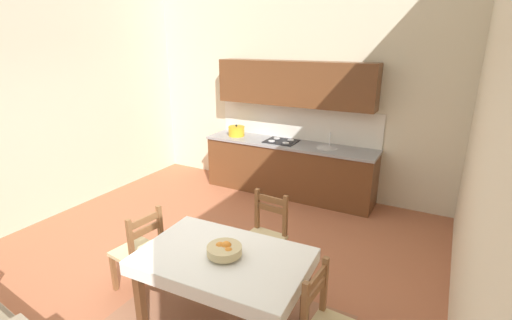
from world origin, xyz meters
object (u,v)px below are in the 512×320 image
kitchen_cabinetry (290,145)px  dining_chair_tv_side (139,252)px  fruit_bowl (224,250)px  dining_table (223,267)px  dining_chair_kitchen_side (264,237)px

kitchen_cabinetry → dining_chair_tv_side: bearing=-95.8°
dining_chair_tv_side → kitchen_cabinetry: bearing=84.2°
dining_chair_tv_side → fruit_bowl: (1.08, -0.05, 0.37)m
dining_table → fruit_bowl: 0.18m
kitchen_cabinetry → dining_chair_tv_side: (-0.31, -3.11, -0.41)m
kitchen_cabinetry → fruit_bowl: (0.77, -3.16, -0.04)m
dining_table → fruit_bowl: fruit_bowl is taller
dining_chair_tv_side → dining_chair_kitchen_side: size_ratio=1.00×
kitchen_cabinetry → dining_chair_tv_side: 3.15m
dining_chair_kitchen_side → dining_table: bearing=-85.8°
dining_table → fruit_bowl: (0.02, -0.01, 0.18)m
kitchen_cabinetry → fruit_bowl: bearing=-76.3°
fruit_bowl → dining_chair_kitchen_side: bearing=95.4°
kitchen_cabinetry → dining_table: size_ratio=1.93×
kitchen_cabinetry → dining_chair_kitchen_side: (0.68, -2.24, -0.41)m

